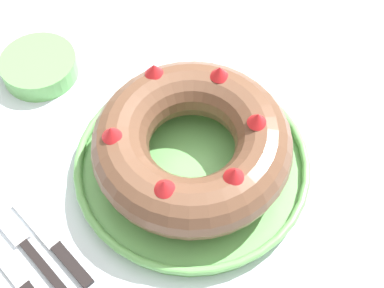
# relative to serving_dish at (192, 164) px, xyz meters

# --- Properties ---
(dining_table) EXTENTS (1.34, 1.22, 0.76)m
(dining_table) POSITION_rel_serving_dish_xyz_m (0.01, 0.01, -0.10)
(dining_table) COLOR silver
(dining_table) RESTS_ON ground_plane
(serving_dish) EXTENTS (0.35, 0.35, 0.03)m
(serving_dish) POSITION_rel_serving_dish_xyz_m (0.00, 0.00, 0.00)
(serving_dish) COLOR #6BB760
(serving_dish) RESTS_ON dining_table
(bundt_cake) EXTENTS (0.28, 0.28, 0.10)m
(bundt_cake) POSITION_rel_serving_dish_xyz_m (-0.00, 0.00, 0.06)
(bundt_cake) COLOR brown
(bundt_cake) RESTS_ON serving_dish
(fork) EXTENTS (0.02, 0.19, 0.01)m
(fork) POSITION_rel_serving_dish_xyz_m (-0.25, 0.05, -0.01)
(fork) COLOR black
(fork) RESTS_ON dining_table
(serving_knife) EXTENTS (0.02, 0.21, 0.01)m
(serving_knife) POSITION_rel_serving_dish_xyz_m (-0.29, 0.02, -0.01)
(serving_knife) COLOR black
(serving_knife) RESTS_ON dining_table
(cake_knife) EXTENTS (0.02, 0.17, 0.01)m
(cake_knife) POSITION_rel_serving_dish_xyz_m (-0.22, 0.04, -0.01)
(cake_knife) COLOR black
(cake_knife) RESTS_ON dining_table
(side_bowl) EXTENTS (0.13, 0.13, 0.03)m
(side_bowl) POSITION_rel_serving_dish_xyz_m (-0.06, 0.32, 0.00)
(side_bowl) COLOR #6BB760
(side_bowl) RESTS_ON dining_table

